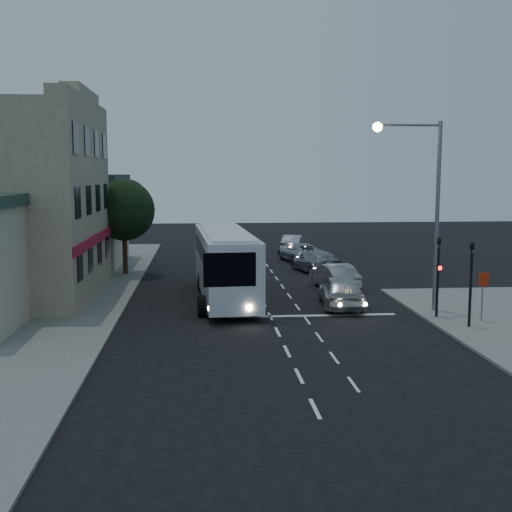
{
  "coord_description": "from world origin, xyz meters",
  "views": [
    {
      "loc": [
        -3.18,
        -27.39,
        6.66
      ],
      "look_at": [
        -0.21,
        7.27,
        2.2
      ],
      "focal_mm": 45.0,
      "sensor_mm": 36.0,
      "label": 1
    }
  ],
  "objects": [
    {
      "name": "car_sedan_a",
      "position": [
        4.48,
        8.87,
        0.75
      ],
      "size": [
        2.3,
        4.77,
        1.51
      ],
      "primitive_type": "imported",
      "rotation": [
        0.0,
        0.0,
        3.3
      ],
      "color": "#989898",
      "rests_on": "ground"
    },
    {
      "name": "car_suv",
      "position": [
        3.79,
        3.8,
        0.83
      ],
      "size": [
        2.38,
        5.03,
        1.66
      ],
      "primitive_type": "imported",
      "rotation": [
        0.0,
        0.0,
        3.05
      ],
      "color": "#B7B7B7",
      "rests_on": "ground"
    },
    {
      "name": "street_tree",
      "position": [
        -8.21,
        15.02,
        4.5
      ],
      "size": [
        4.0,
        4.0,
        6.2
      ],
      "color": "black",
      "rests_on": "sidewalk_far"
    },
    {
      "name": "streetlight",
      "position": [
        7.34,
        2.2,
        5.73
      ],
      "size": [
        3.32,
        0.44,
        9.0
      ],
      "color": "slate",
      "rests_on": "sidewalk_near"
    },
    {
      "name": "low_building_north",
      "position": [
        -13.5,
        20.0,
        3.39
      ],
      "size": [
        9.4,
        9.4,
        6.5
      ],
      "color": "#B6AD97",
      "rests_on": "sidewalk_far"
    },
    {
      "name": "car_sedan_b",
      "position": [
        4.57,
        15.18,
        0.75
      ],
      "size": [
        3.29,
        5.51,
        1.5
      ],
      "primitive_type": "imported",
      "rotation": [
        0.0,
        0.0,
        3.39
      ],
      "color": "gray",
      "rests_on": "ground"
    },
    {
      "name": "tour_bus",
      "position": [
        -1.96,
        6.54,
        2.02
      ],
      "size": [
        3.19,
        12.28,
        3.73
      ],
      "rotation": [
        0.0,
        0.0,
        0.05
      ],
      "color": "white",
      "rests_on": "ground"
    },
    {
      "name": "car_extra",
      "position": [
        4.7,
        26.98,
        0.73
      ],
      "size": [
        2.72,
        4.7,
        1.46
      ],
      "primitive_type": "imported",
      "rotation": [
        0.0,
        0.0,
        2.86
      ],
      "color": "#ACABBA",
      "rests_on": "ground"
    },
    {
      "name": "road_markings",
      "position": [
        1.29,
        3.31,
        0.0
      ],
      "size": [
        8.0,
        30.55,
        0.01
      ],
      "color": "silver",
      "rests_on": "ground"
    },
    {
      "name": "regulatory_sign",
      "position": [
        9.3,
        -0.24,
        1.6
      ],
      "size": [
        0.45,
        0.12,
        2.2
      ],
      "color": "slate",
      "rests_on": "sidewalk_near"
    },
    {
      "name": "sidewalk_far",
      "position": [
        -13.0,
        8.0,
        0.06
      ],
      "size": [
        12.0,
        50.0,
        0.12
      ],
      "primitive_type": "cube",
      "color": "slate",
      "rests_on": "ground"
    },
    {
      "name": "traffic_signal_main",
      "position": [
        7.6,
        0.78,
        2.42
      ],
      "size": [
        0.25,
        0.35,
        4.1
      ],
      "color": "black",
      "rests_on": "sidewalk_near"
    },
    {
      "name": "car_sedan_c",
      "position": [
        4.33,
        20.76,
        0.71
      ],
      "size": [
        3.35,
        5.5,
        1.42
      ],
      "primitive_type": "imported",
      "rotation": [
        0.0,
        0.0,
        3.35
      ],
      "color": "#9495A3",
      "rests_on": "ground"
    },
    {
      "name": "traffic_signal_side",
      "position": [
        8.3,
        -1.2,
        2.42
      ],
      "size": [
        0.18,
        0.15,
        4.1
      ],
      "color": "black",
      "rests_on": "sidewalk_near"
    },
    {
      "name": "ground",
      "position": [
        0.0,
        0.0,
        0.0
      ],
      "size": [
        120.0,
        120.0,
        0.0
      ],
      "primitive_type": "plane",
      "color": "black"
    }
  ]
}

